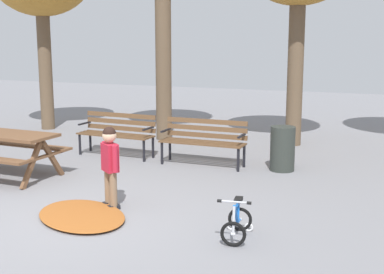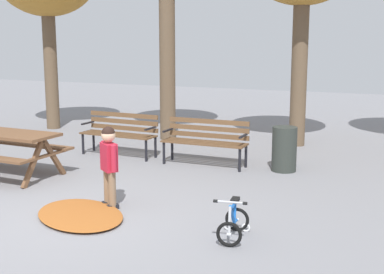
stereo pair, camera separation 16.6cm
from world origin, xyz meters
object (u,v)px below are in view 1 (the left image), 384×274
object	(u,v)px
picnic_table	(5,143)
child_standing	(110,160)
park_bench_left	(204,138)
park_bench_far_left	(118,131)
kids_bicycle	(237,222)
trash_bin	(282,149)

from	to	relation	value
picnic_table	child_standing	size ratio (longest dim) A/B	1.60
child_standing	park_bench_left	bearing A→B (deg)	84.25
park_bench_far_left	child_standing	world-z (taller)	child_standing
child_standing	picnic_table	bearing A→B (deg)	163.15
child_standing	kids_bicycle	distance (m)	2.09
picnic_table	park_bench_far_left	bearing A→B (deg)	67.26
park_bench_left	trash_bin	xyz separation A→B (m)	(1.45, 0.14, -0.11)
child_standing	park_bench_far_left	bearing A→B (deg)	118.53
kids_bicycle	trash_bin	xyz separation A→B (m)	(-0.24, 3.45, 0.20)
park_bench_far_left	kids_bicycle	bearing A→B (deg)	-43.40
picnic_table	kids_bicycle	xyz separation A→B (m)	(4.51, -1.20, -0.39)
park_bench_left	kids_bicycle	xyz separation A→B (m)	(1.69, -3.31, -0.31)
trash_bin	park_bench_far_left	bearing A→B (deg)	-179.10
park_bench_far_left	child_standing	size ratio (longest dim) A/B	1.40
park_bench_far_left	trash_bin	distance (m)	3.35
picnic_table	kids_bicycle	world-z (taller)	picnic_table
park_bench_far_left	trash_bin	bearing A→B (deg)	0.90
park_bench_far_left	kids_bicycle	world-z (taller)	park_bench_far_left
park_bench_far_left	kids_bicycle	size ratio (longest dim) A/B	2.70
park_bench_far_left	trash_bin	xyz separation A→B (m)	(3.35, 0.05, -0.11)
picnic_table	child_standing	bearing A→B (deg)	-16.85
park_bench_left	trash_bin	world-z (taller)	park_bench_left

